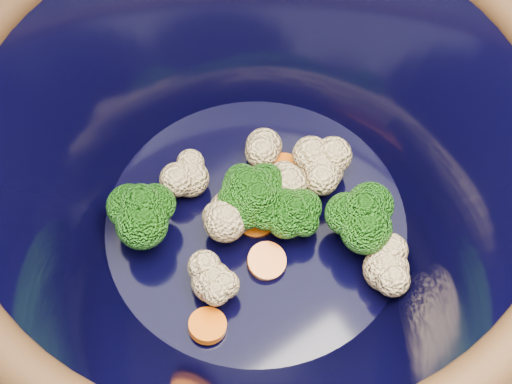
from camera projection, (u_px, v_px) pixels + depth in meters
The scene contains 2 objects.
mixing_bowl at pixel (256, 179), 0.47m from camera, with size 0.50×0.50×0.17m.
vegetable_pile at pixel (262, 204), 0.50m from camera, with size 0.17×0.17×0.06m.
Camera 1 is at (-0.10, -0.09, 1.40)m, focal length 50.00 mm.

